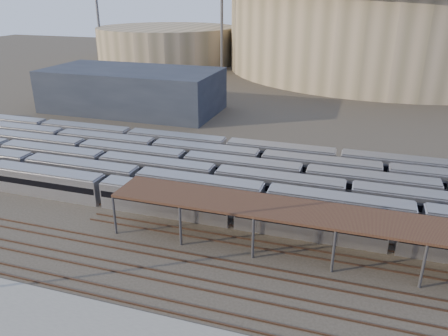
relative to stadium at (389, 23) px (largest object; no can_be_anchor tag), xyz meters
name	(u,v)px	position (x,y,z in m)	size (l,w,h in m)	color
ground	(172,250)	(-25.00, -140.00, -16.47)	(420.00, 420.00, 0.00)	#383026
apron	(49,329)	(-30.00, -155.00, -16.37)	(50.00, 9.00, 0.20)	gray
subway_trains	(230,176)	(-23.76, -121.50, -14.67)	(127.00, 23.90, 3.60)	silver
inspection_shed	(380,224)	(-3.00, -136.00, -11.49)	(60.30, 6.00, 5.30)	#4F4E53
empty_tracks	(152,274)	(-25.00, -145.00, -16.38)	(170.00, 9.62, 0.18)	#4C3323
stadium	(389,23)	(0.00, 0.00, 0.00)	(124.00, 124.00, 32.50)	tan
secondary_arena	(167,44)	(-85.00, -10.00, -9.47)	(56.00, 56.00, 14.00)	tan
service_building	(132,90)	(-60.00, -85.00, -11.47)	(42.00, 20.00, 10.00)	#1E232D
floodlight_0	(222,12)	(-55.00, -30.00, 4.18)	(4.00, 1.00, 38.40)	#4F4E53
floodlight_1	(97,9)	(-110.00, -20.00, 4.18)	(4.00, 1.00, 38.40)	#4F4E53
floodlight_3	(303,8)	(-35.00, 20.00, 4.18)	(4.00, 1.00, 38.40)	#4F4E53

